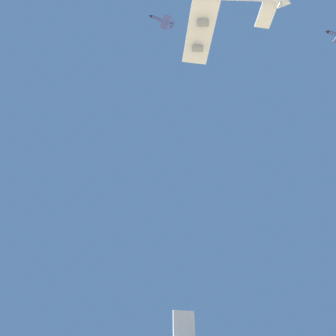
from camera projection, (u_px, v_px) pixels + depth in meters
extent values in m
cube|color=white|center=(184.00, 326.00, 70.54)|extent=(6.41, 0.77, 7.60)
cone|color=white|center=(286.00, 2.00, 109.30)|extent=(5.48, 6.17, 5.76)
cylinder|color=gray|center=(198.00, 48.00, 119.37)|extent=(5.63, 4.25, 3.00)
cylinder|color=gray|center=(203.00, 23.00, 111.39)|extent=(5.63, 4.25, 3.00)
cube|color=white|center=(272.00, 0.00, 108.81)|extent=(10.85, 22.86, 2.67)
cylinder|color=#38478C|center=(163.00, 21.00, 145.18)|extent=(13.07, 2.29, 1.50)
cone|color=black|center=(150.00, 16.00, 143.06)|extent=(2.09, 1.62, 1.50)
cube|color=#38478C|center=(165.00, 22.00, 145.48)|extent=(4.88, 8.25, 0.24)
cube|color=#38478C|center=(172.00, 23.00, 147.92)|extent=(2.41, 0.35, 2.60)
cube|color=#38478C|center=(172.00, 24.00, 146.86)|extent=(2.29, 4.91, 0.20)
cone|color=black|center=(327.00, 31.00, 134.74)|extent=(2.09, 1.63, 1.50)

